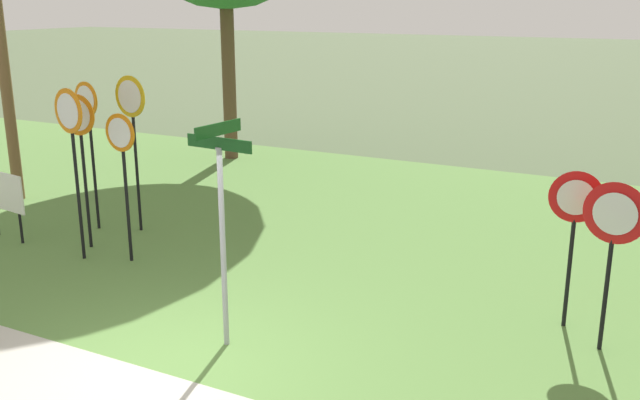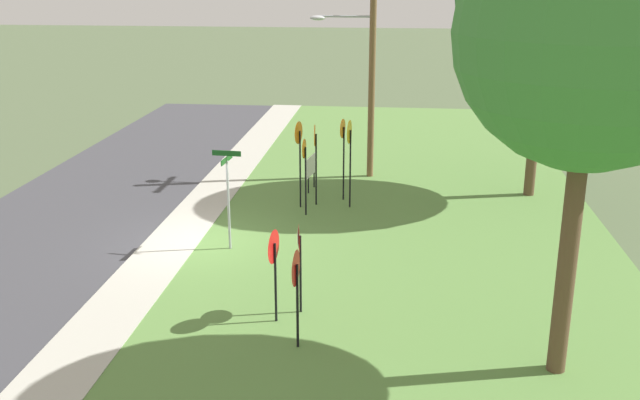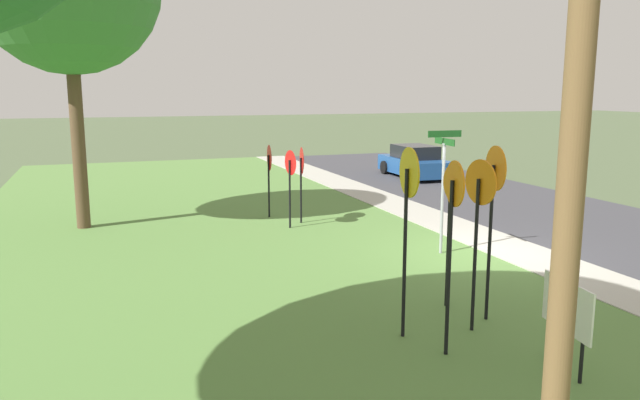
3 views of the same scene
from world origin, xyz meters
TOP-DOWN VIEW (x-y plane):
  - ground_plane at (0.00, 0.00)m, footprint 160.00×160.00m
  - road_asphalt at (0.00, -4.80)m, footprint 44.00×6.40m
  - sidewalk_strip at (0.00, -0.80)m, footprint 44.00×1.60m
  - grass_median at (0.00, 6.00)m, footprint 44.00×12.00m
  - stop_sign_near_left at (-2.78, 2.72)m, footprint 0.61×0.10m
  - stop_sign_near_right at (-3.74, 4.06)m, footprint 0.75×0.12m
  - stop_sign_far_left at (-3.89, 2.92)m, footprint 0.70×0.12m
  - stop_sign_far_center at (-4.54, 3.78)m, footprint 0.64×0.13m
  - stop_sign_far_right at (-3.57, 2.43)m, footprint 0.72×0.16m
  - yield_sign_near_left at (4.07, 3.47)m, footprint 0.68×0.15m
  - yield_sign_near_right at (5.68, 3.62)m, footprint 0.76×0.12m
  - yield_sign_far_left at (4.58, 2.98)m, footprint 0.76×0.15m
  - street_name_post at (0.34, 0.99)m, footprint 0.96×0.81m
  - utility_pole at (-7.61, 4.41)m, footprint 2.10×2.40m
  - notice_board at (-5.51, 2.59)m, footprint 1.09×0.19m
  - oak_tree_right at (6.03, 8.84)m, footprint 4.79×4.79m

SIDE VIEW (x-z plane):
  - ground_plane at x=0.00m, z-range 0.00..0.00m
  - road_asphalt at x=0.00m, z-range 0.00..0.01m
  - grass_median at x=0.00m, z-range 0.00..0.04m
  - sidewalk_strip at x=0.00m, z-range 0.00..0.06m
  - notice_board at x=-5.51m, z-range 0.25..1.50m
  - yield_sign_near_left at x=4.07m, z-range 0.55..2.69m
  - yield_sign_near_right at x=5.68m, z-range 0.56..2.71m
  - yield_sign_far_left at x=4.58m, z-range 0.56..2.73m
  - street_name_post at x=0.34m, z-range 0.32..3.16m
  - stop_sign_near_left at x=-2.78m, z-range 0.56..3.05m
  - stop_sign_far_left at x=-3.89m, z-range 0.65..3.36m
  - stop_sign_far_center at x=-4.54m, z-range 0.64..3.43m
  - stop_sign_far_right at x=-3.57m, z-range 0.70..3.57m
  - stop_sign_near_right at x=-3.74m, z-range 0.71..3.63m
  - utility_pole at x=-7.61m, z-range 0.39..8.59m
  - oak_tree_right at x=6.03m, z-range 2.07..10.97m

